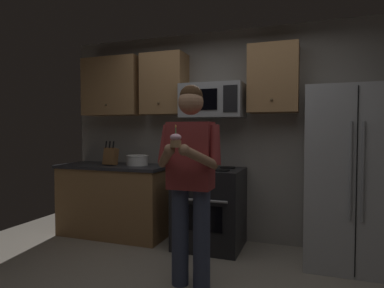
{
  "coord_description": "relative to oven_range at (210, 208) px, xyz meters",
  "views": [
    {
      "loc": [
        0.95,
        -2.35,
        1.37
      ],
      "look_at": [
        -0.01,
        0.35,
        1.25
      ],
      "focal_mm": 31.08,
      "sensor_mm": 36.0,
      "label": 1
    }
  ],
  "objects": [
    {
      "name": "wall_back",
      "position": [
        0.15,
        0.39,
        0.84
      ],
      "size": [
        4.4,
        0.1,
        2.6
      ],
      "primitive_type": "cube",
      "color": "gray",
      "rests_on": "ground"
    },
    {
      "name": "oven_range",
      "position": [
        0.0,
        0.0,
        0.0
      ],
      "size": [
        0.76,
        0.7,
        0.93
      ],
      "color": "black",
      "rests_on": "ground"
    },
    {
      "name": "microwave",
      "position": [
        0.0,
        0.12,
        1.26
      ],
      "size": [
        0.74,
        0.41,
        0.4
      ],
      "color": "#9EA0A5"
    },
    {
      "name": "refrigerator",
      "position": [
        1.5,
        -0.04,
        0.44
      ],
      "size": [
        0.9,
        0.75,
        1.8
      ],
      "color": "#B7BABF",
      "rests_on": "ground"
    },
    {
      "name": "cabinet_row_upper",
      "position": [
        -0.57,
        0.17,
        1.49
      ],
      "size": [
        2.78,
        0.36,
        0.76
      ],
      "color": "#9E7247"
    },
    {
      "name": "counter_left",
      "position": [
        -1.3,
        0.02,
        0.0
      ],
      "size": [
        1.44,
        0.66,
        0.92
      ],
      "color": "#9E7247",
      "rests_on": "ground"
    },
    {
      "name": "knife_block",
      "position": [
        -1.32,
        -0.03,
        0.57
      ],
      "size": [
        0.16,
        0.15,
        0.32
      ],
      "color": "brown",
      "rests_on": "counter_left"
    },
    {
      "name": "bowl_large_white",
      "position": [
        -0.99,
        0.06,
        0.53
      ],
      "size": [
        0.28,
        0.28,
        0.13
      ],
      "color": "white",
      "rests_on": "counter_left"
    },
    {
      "name": "person",
      "position": [
        0.13,
        -1.02,
        0.53
      ],
      "size": [
        0.6,
        0.48,
        1.76
      ],
      "color": "#383F59",
      "rests_on": "ground"
    },
    {
      "name": "cupcake",
      "position": [
        0.13,
        -1.35,
        0.83
      ],
      "size": [
        0.09,
        0.09,
        0.17
      ],
      "color": "#A87F56"
    }
  ]
}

